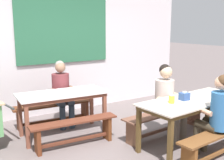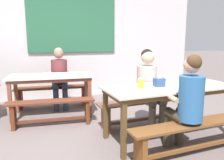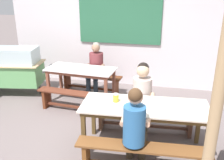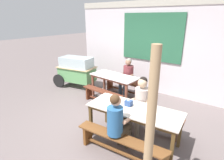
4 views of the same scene
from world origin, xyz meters
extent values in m
plane|color=#6A5D5C|center=(0.00, 0.00, 0.00)|extent=(40.00, 40.00, 0.00)
cube|color=silver|center=(0.00, 2.57, 1.41)|extent=(6.11, 0.12, 2.82)
cube|color=#2B6444|center=(-0.11, 2.48, 1.88)|extent=(2.08, 0.03, 1.53)
cube|color=silver|center=(-0.71, 1.23, 0.76)|extent=(1.56, 0.79, 0.03)
cube|color=brown|center=(-0.71, 1.23, 0.71)|extent=(1.48, 0.72, 0.06)
cube|color=brown|center=(-0.01, 1.46, 0.34)|extent=(0.06, 0.06, 0.68)
cube|color=brown|center=(-0.05, 0.90, 0.34)|extent=(0.06, 0.06, 0.68)
cube|color=brown|center=(-1.36, 1.56, 0.34)|extent=(0.06, 0.06, 0.68)
cube|color=brown|center=(-1.40, 1.00, 0.34)|extent=(0.06, 0.06, 0.68)
cube|color=beige|center=(0.86, -0.30, 0.76)|extent=(1.95, 0.88, 0.02)
cube|color=brown|center=(0.86, -0.30, 0.72)|extent=(1.86, 0.81, 0.06)
cube|color=brown|center=(1.71, 0.07, 0.34)|extent=(0.06, 0.06, 0.69)
cube|color=brown|center=(-0.03, -0.05, 0.34)|extent=(0.06, 0.06, 0.69)
cube|color=brown|center=(0.02, -0.68, 0.34)|extent=(0.06, 0.06, 0.69)
cube|color=#5B2D17|center=(-0.67, 1.78, 0.42)|extent=(1.56, 0.43, 0.03)
cube|color=brown|center=(-0.02, 1.73, 0.20)|extent=(0.08, 0.27, 0.40)
cube|color=#5D2C19|center=(-1.32, 1.83, 0.20)|extent=(0.08, 0.27, 0.40)
cube|color=#5B2D17|center=(-0.67, 1.78, 0.10)|extent=(1.26, 0.13, 0.04)
cube|color=#5D2D1D|center=(-0.75, 0.68, 0.42)|extent=(1.43, 0.35, 0.03)
cube|color=brown|center=(-0.16, 0.63, 0.20)|extent=(0.08, 0.21, 0.40)
cube|color=#5E2C17|center=(-1.34, 0.72, 0.20)|extent=(0.08, 0.21, 0.40)
cube|color=#5D2D1D|center=(-0.75, 0.68, 0.10)|extent=(1.14, 0.13, 0.04)
cube|color=brown|center=(0.82, 0.25, 0.42)|extent=(1.81, 0.45, 0.02)
cube|color=brown|center=(1.60, 0.30, 0.20)|extent=(0.08, 0.28, 0.41)
cube|color=brown|center=(0.05, 0.19, 0.20)|extent=(0.08, 0.28, 0.41)
cube|color=brown|center=(0.82, 0.25, 0.10)|extent=(1.51, 0.15, 0.04)
cube|color=brown|center=(0.90, -0.86, 0.42)|extent=(1.80, 0.39, 0.03)
cube|color=brown|center=(0.13, -0.91, 0.20)|extent=(0.08, 0.22, 0.40)
cube|color=brown|center=(0.90, -0.86, 0.10)|extent=(1.51, 0.15, 0.04)
cylinder|color=#3F3F3F|center=(-1.62, 1.43, 0.65)|extent=(0.15, 0.66, 0.04)
cylinder|color=#403728|center=(0.87, -0.55, 0.22)|extent=(0.11, 0.11, 0.43)
cylinder|color=#403728|center=(0.69, -0.55, 0.22)|extent=(0.11, 0.11, 0.43)
cylinder|color=#403728|center=(0.88, -0.71, 0.48)|extent=(0.13, 0.35, 0.13)
cylinder|color=#403728|center=(0.70, -0.71, 0.48)|extent=(0.13, 0.35, 0.13)
cylinder|color=#2C6198|center=(0.79, -0.86, 0.74)|extent=(0.29, 0.29, 0.53)
sphere|color=tan|center=(0.79, -0.84, 1.13)|extent=(0.19, 0.19, 0.19)
sphere|color=#4C331E|center=(0.79, -0.87, 1.17)|extent=(0.18, 0.18, 0.18)
cylinder|color=tan|center=(0.95, -0.68, 0.73)|extent=(0.07, 0.31, 0.11)
cylinder|color=tan|center=(0.62, -0.69, 0.73)|extent=(0.07, 0.31, 0.10)
cylinder|color=#2B3946|center=(-0.62, 1.46, 0.22)|extent=(0.11, 0.11, 0.43)
cylinder|color=#2B3946|center=(-0.44, 1.45, 0.22)|extent=(0.11, 0.11, 0.43)
cylinder|color=#2B3946|center=(-0.61, 1.62, 0.48)|extent=(0.15, 0.36, 0.13)
cylinder|color=#2B3946|center=(-0.43, 1.60, 0.48)|extent=(0.15, 0.36, 0.13)
cylinder|color=brown|center=(-0.51, 1.77, 0.74)|extent=(0.33, 0.33, 0.53)
sphere|color=#8C654D|center=(-0.51, 1.75, 1.13)|extent=(0.20, 0.20, 0.20)
sphere|color=gray|center=(-0.51, 1.78, 1.16)|extent=(0.18, 0.18, 0.18)
cylinder|color=#8C654D|center=(-0.71, 1.60, 0.72)|extent=(0.09, 0.31, 0.10)
cylinder|color=#8C654D|center=(-0.34, 1.58, 0.72)|extent=(0.09, 0.31, 0.08)
cylinder|color=#6C6255|center=(0.68, -0.13, 0.22)|extent=(0.11, 0.11, 0.43)
cylinder|color=#6C6255|center=(0.86, -0.13, 0.22)|extent=(0.11, 0.11, 0.43)
cylinder|color=#6C6255|center=(0.67, 0.05, 0.48)|extent=(0.14, 0.42, 0.13)
cylinder|color=#6C6255|center=(0.85, 0.06, 0.48)|extent=(0.14, 0.42, 0.13)
cylinder|color=#BBA8A0|center=(0.76, 0.24, 0.74)|extent=(0.32, 0.32, 0.53)
sphere|color=tan|center=(0.76, 0.22, 1.14)|extent=(0.21, 0.21, 0.21)
sphere|color=black|center=(0.76, 0.25, 1.17)|extent=(0.19, 0.19, 0.19)
cylinder|color=tan|center=(0.58, 0.06, 0.72)|extent=(0.08, 0.31, 0.11)
cylinder|color=tan|center=(0.94, 0.07, 0.72)|extent=(0.08, 0.31, 0.10)
cube|color=#314F8A|center=(0.70, -0.26, 0.83)|extent=(0.14, 0.12, 0.12)
cube|color=white|center=(0.70, -0.26, 0.90)|extent=(0.05, 0.04, 0.02)
cylinder|color=yellow|center=(0.41, -0.28, 0.83)|extent=(0.09, 0.09, 0.12)
cylinder|color=white|center=(0.41, -0.28, 0.89)|extent=(0.08, 0.08, 0.02)
cylinder|color=silver|center=(-0.77, 1.26, 0.79)|extent=(0.18, 0.18, 0.04)
camera|label=1|loc=(-2.51, -3.19, 1.92)|focal=44.75mm
camera|label=2|loc=(-0.86, -3.01, 1.43)|focal=35.95mm
camera|label=3|loc=(1.14, -3.62, 2.37)|focal=39.25mm
camera|label=4|loc=(2.41, -3.20, 2.50)|focal=29.12mm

